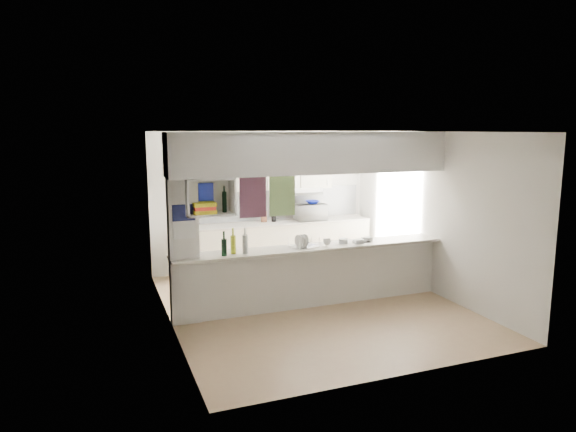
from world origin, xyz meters
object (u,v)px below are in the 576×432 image
bowl (312,202)px  dish_rack (304,242)px  microwave (310,212)px  wine_bottles (235,245)px

bowl → dish_rack: bowl is taller
microwave → wine_bottles: bearing=46.9°
dish_rack → wine_bottles: (-1.06, -0.06, 0.06)m
bowl → dish_rack: bearing=-116.8°
microwave → dish_rack: microwave is taller
bowl → microwave: bearing=166.4°
wine_bottles → dish_rack: bearing=3.3°
microwave → wine_bottles: 2.96m
dish_rack → wine_bottles: size_ratio=1.17×
microwave → dish_rack: (-1.00, -2.07, -0.08)m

